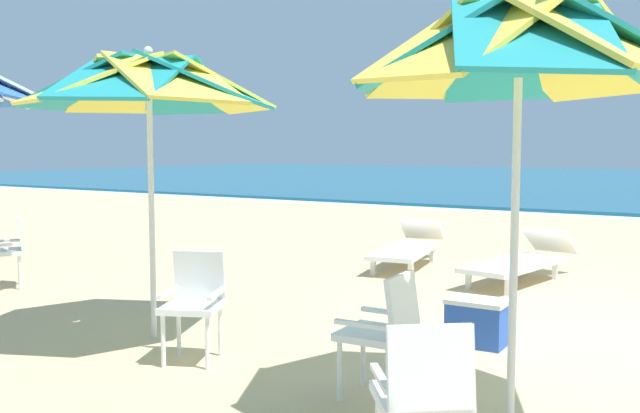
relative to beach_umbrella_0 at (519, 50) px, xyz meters
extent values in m
plane|color=#D3B784|center=(0.22, 2.24, -2.27)|extent=(80.00, 80.00, 0.00)
cylinder|color=silver|center=(0.00, 0.00, -1.22)|extent=(0.05, 0.05, 2.11)
cube|color=teal|center=(0.46, 0.19, 0.03)|extent=(1.14, 1.08, 0.56)
cube|color=#EFDB4C|center=(0.19, 0.46, 0.03)|extent=(1.09, 1.11, 0.56)
cube|color=teal|center=(-0.19, 0.46, 0.03)|extent=(1.08, 1.14, 0.56)
cube|color=#EFDB4C|center=(-0.46, 0.19, 0.03)|extent=(1.11, 1.09, 0.56)
cube|color=teal|center=(-0.46, -0.19, 0.03)|extent=(1.14, 1.08, 0.56)
cube|color=#EFDB4C|center=(-0.19, -0.46, 0.03)|extent=(1.09, 1.11, 0.56)
cube|color=teal|center=(0.19, -0.46, 0.03)|extent=(1.08, 1.14, 0.56)
cube|color=#EFDB4C|center=(0.46, -0.19, 0.03)|extent=(1.11, 1.09, 0.56)
cube|color=white|center=(-0.18, -1.00, -1.83)|extent=(0.62, 0.62, 0.05)
cube|color=white|center=(-0.05, -1.16, -1.61)|extent=(0.39, 0.33, 0.40)
cube|color=white|center=(-0.33, -1.13, -1.72)|extent=(0.27, 0.34, 0.03)
cube|color=white|center=(-0.02, -0.88, -1.72)|extent=(0.27, 0.34, 0.03)
cube|color=white|center=(-0.91, -0.07, -1.83)|extent=(0.45, 0.45, 0.05)
cube|color=white|center=(-0.71, -0.06, -1.61)|extent=(0.11, 0.42, 0.40)
cube|color=white|center=(-0.90, -0.27, -1.72)|extent=(0.40, 0.05, 0.03)
cube|color=white|center=(-0.91, 0.13, -1.72)|extent=(0.40, 0.05, 0.03)
cylinder|color=white|center=(-1.08, -0.25, -2.06)|extent=(0.04, 0.04, 0.41)
cylinder|color=white|center=(-1.09, 0.10, -2.06)|extent=(0.04, 0.04, 0.41)
cylinder|color=white|center=(-0.72, -0.24, -2.06)|extent=(0.04, 0.04, 0.41)
cylinder|color=white|center=(-0.73, 0.11, -2.06)|extent=(0.04, 0.04, 0.41)
cylinder|color=silver|center=(-3.25, 0.21, -1.21)|extent=(0.05, 0.05, 2.13)
cube|color=teal|center=(-2.75, 0.41, -0.01)|extent=(1.25, 1.17, 0.46)
cube|color=#EFDB4C|center=(-3.04, 0.70, -0.01)|extent=(1.18, 1.24, 0.46)
cube|color=teal|center=(-3.45, 0.70, -0.01)|extent=(1.17, 1.25, 0.46)
cube|color=#EFDB4C|center=(-3.74, 0.41, -0.01)|extent=(1.24, 1.18, 0.46)
cube|color=teal|center=(-3.74, 0.01, -0.01)|extent=(1.25, 1.17, 0.46)
cube|color=#EFDB4C|center=(-3.45, -0.28, -0.01)|extent=(1.18, 1.24, 0.46)
cube|color=teal|center=(-3.04, -0.28, -0.01)|extent=(1.17, 1.25, 0.46)
cube|color=#EFDB4C|center=(-2.75, 0.01, -0.01)|extent=(1.24, 1.18, 0.46)
sphere|color=silver|center=(-3.25, 0.21, 0.25)|extent=(0.08, 0.08, 0.08)
cube|color=white|center=(-2.50, -0.12, -1.83)|extent=(0.58, 0.58, 0.05)
cube|color=white|center=(-2.58, 0.07, -1.61)|extent=(0.42, 0.25, 0.40)
cube|color=white|center=(-2.31, -0.04, -1.72)|extent=(0.20, 0.38, 0.03)
cube|color=white|center=(-2.68, -0.20, -1.72)|extent=(0.20, 0.38, 0.03)
cylinder|color=white|center=(-2.26, -0.21, -2.06)|extent=(0.04, 0.04, 0.41)
cylinder|color=white|center=(-2.59, -0.35, -2.06)|extent=(0.04, 0.04, 0.41)
cylinder|color=white|center=(-2.41, 0.12, -2.06)|extent=(0.04, 0.04, 0.41)
cylinder|color=white|center=(-2.73, -0.03, -2.06)|extent=(0.04, 0.04, 0.41)
cube|color=white|center=(-6.37, 0.84, -1.83)|extent=(0.61, 0.61, 0.05)
cube|color=white|center=(-6.26, 1.00, -1.61)|extent=(0.40, 0.31, 0.40)
cube|color=white|center=(-6.21, 0.72, -1.72)|extent=(0.26, 0.35, 0.03)
cube|color=white|center=(-6.54, 0.95, -1.72)|extent=(0.26, 0.35, 0.03)
cylinder|color=white|center=(-6.13, 0.88, -2.06)|extent=(0.04, 0.04, 0.41)
cylinder|color=white|center=(-6.42, 1.08, -2.06)|extent=(0.04, 0.04, 0.41)
cube|color=white|center=(-1.19, 4.28, -2.02)|extent=(0.95, 1.79, 0.06)
cube|color=white|center=(-0.99, 5.31, -1.83)|extent=(0.69, 0.59, 0.36)
cube|color=white|center=(-1.06, 3.60, -2.16)|extent=(0.06, 0.06, 0.22)
cube|color=white|center=(-1.57, 3.70, -2.16)|extent=(0.06, 0.06, 0.22)
cube|color=white|center=(-0.82, 4.85, -2.16)|extent=(0.06, 0.06, 0.22)
cube|color=white|center=(-1.32, 4.95, -2.16)|extent=(0.06, 0.06, 0.22)
cube|color=white|center=(-2.81, 4.59, -2.02)|extent=(0.92, 1.78, 0.06)
cube|color=white|center=(-2.99, 5.63, -1.83)|extent=(0.68, 0.58, 0.36)
cube|color=white|center=(-2.45, 4.01, -2.16)|extent=(0.06, 0.06, 0.22)
cube|color=white|center=(-2.96, 3.92, -2.16)|extent=(0.06, 0.06, 0.22)
cube|color=white|center=(-2.67, 5.27, -2.16)|extent=(0.06, 0.06, 0.22)
cube|color=white|center=(-3.17, 5.18, -2.16)|extent=(0.06, 0.06, 0.22)
cube|color=blue|center=(-0.72, 1.51, -2.09)|extent=(0.48, 0.32, 0.36)
cube|color=white|center=(-0.72, 1.51, -1.89)|extent=(0.50, 0.34, 0.04)
camera|label=1|loc=(1.15, -4.12, -0.57)|focal=38.47mm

